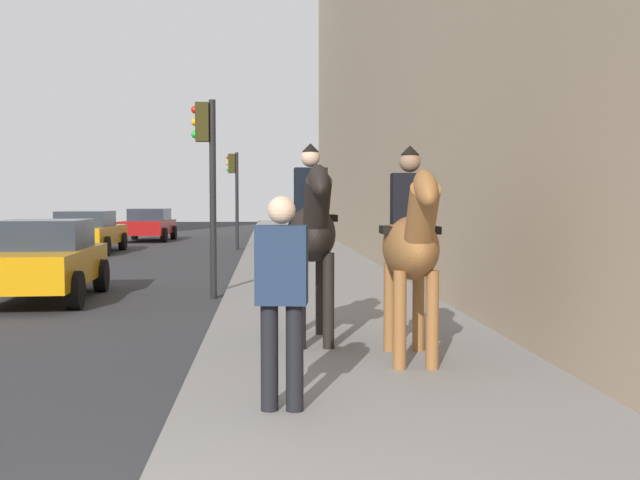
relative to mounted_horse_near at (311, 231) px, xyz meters
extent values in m
ellipsoid|color=black|center=(0.08, 0.00, -0.04)|extent=(1.51, 0.60, 0.66)
cylinder|color=black|center=(-0.37, -0.17, -0.78)|extent=(0.13, 0.13, 1.08)
cylinder|color=black|center=(-0.37, 0.15, -0.78)|extent=(0.13, 0.13, 1.08)
cylinder|color=black|center=(0.53, -0.15, -0.78)|extent=(0.13, 0.13, 1.08)
cylinder|color=black|center=(0.53, 0.17, -0.78)|extent=(0.13, 0.13, 1.08)
cylinder|color=black|center=(-0.69, -0.02, 0.31)|extent=(0.64, 0.30, 0.68)
ellipsoid|color=black|center=(-0.90, -0.02, 0.56)|extent=(0.63, 0.24, 0.49)
cylinder|color=black|center=(0.79, 0.02, -0.14)|extent=(0.28, 0.11, 0.55)
cube|color=black|center=(0.13, 0.00, 0.14)|extent=(0.45, 0.61, 0.08)
cube|color=black|center=(0.13, 0.00, 0.46)|extent=(0.29, 0.39, 0.55)
sphere|color=#D8AD8C|center=(0.13, 0.00, 0.85)|extent=(0.22, 0.22, 0.22)
cone|color=black|center=(0.13, 0.00, 0.97)|extent=(0.20, 0.20, 0.10)
ellipsoid|color=brown|center=(-1.00, -0.97, -0.14)|extent=(1.53, 0.64, 0.66)
cylinder|color=brown|center=(-1.46, -1.10, -0.83)|extent=(0.13, 0.13, 0.98)
cylinder|color=brown|center=(-1.44, -0.78, -0.83)|extent=(0.13, 0.13, 0.98)
cylinder|color=brown|center=(-0.56, -1.15, -0.83)|extent=(0.13, 0.13, 0.98)
cylinder|color=brown|center=(-0.54, -0.83, -0.83)|extent=(0.13, 0.13, 0.98)
cylinder|color=brown|center=(-1.77, -0.93, 0.21)|extent=(0.65, 0.31, 0.68)
ellipsoid|color=brown|center=(-1.98, -0.91, 0.46)|extent=(0.64, 0.25, 0.49)
cylinder|color=black|center=(-0.29, -1.01, -0.24)|extent=(0.29, 0.12, 0.55)
cube|color=black|center=(-0.95, -0.97, 0.04)|extent=(0.47, 0.62, 0.08)
cube|color=black|center=(-0.95, -0.97, 0.36)|extent=(0.30, 0.39, 0.55)
sphere|color=#8C664C|center=(-0.95, -0.97, 0.75)|extent=(0.22, 0.22, 0.22)
cone|color=black|center=(-0.95, -0.97, 0.87)|extent=(0.21, 0.21, 0.10)
cylinder|color=black|center=(-2.78, 0.50, -0.89)|extent=(0.14, 0.14, 0.85)
cylinder|color=black|center=(-2.80, 0.30, -0.89)|extent=(0.14, 0.14, 0.85)
cube|color=#1E2D47|center=(-2.79, 0.40, -0.16)|extent=(0.31, 0.43, 0.62)
sphere|color=#D8AD8C|center=(-2.79, 0.40, 0.27)|extent=(0.22, 0.22, 0.22)
cube|color=maroon|center=(24.54, 5.77, -0.82)|extent=(4.13, 1.93, 0.60)
cube|color=#262D38|center=(24.79, 5.76, -0.26)|extent=(2.17, 1.65, 0.52)
cylinder|color=black|center=(23.25, 4.92, -1.12)|extent=(0.65, 0.24, 0.64)
cylinder|color=black|center=(23.32, 6.71, -1.12)|extent=(0.65, 0.24, 0.64)
cylinder|color=black|center=(25.77, 4.83, -1.12)|extent=(0.65, 0.24, 0.64)
cylinder|color=black|center=(25.84, 6.62, -1.12)|extent=(0.65, 0.24, 0.64)
cube|color=orange|center=(4.83, 4.53, -0.82)|extent=(3.90, 1.81, 0.60)
cube|color=#262D38|center=(5.06, 4.54, -0.26)|extent=(1.82, 1.52, 0.52)
cylinder|color=black|center=(3.68, 3.66, -1.12)|extent=(0.65, 0.25, 0.64)
cylinder|color=black|center=(6.05, 3.76, -1.12)|extent=(0.65, 0.25, 0.64)
cylinder|color=black|center=(5.98, 5.40, -1.12)|extent=(0.65, 0.25, 0.64)
cube|color=orange|center=(16.99, 6.62, -0.82)|extent=(4.58, 1.80, 0.60)
cube|color=#262D38|center=(16.72, 6.61, -0.26)|extent=(2.14, 1.58, 0.52)
cylinder|color=black|center=(18.41, 7.51, -1.12)|extent=(0.64, 0.22, 0.64)
cylinder|color=black|center=(18.41, 5.73, -1.12)|extent=(0.64, 0.22, 0.64)
cylinder|color=black|center=(15.57, 7.50, -1.12)|extent=(0.64, 0.22, 0.64)
cylinder|color=black|center=(15.58, 5.72, -1.12)|extent=(0.64, 0.22, 0.64)
cylinder|color=black|center=(4.87, 1.49, 0.36)|extent=(0.12, 0.12, 3.60)
cube|color=#2D280C|center=(4.87, 1.67, 1.76)|extent=(0.20, 0.24, 0.70)
sphere|color=red|center=(4.87, 1.80, 1.98)|extent=(0.14, 0.14, 0.14)
sphere|color=orange|center=(4.87, 1.80, 1.76)|extent=(0.14, 0.14, 0.14)
sphere|color=green|center=(4.87, 1.80, 1.54)|extent=(0.14, 0.14, 0.14)
cylinder|color=black|center=(18.27, 1.60, 0.33)|extent=(0.12, 0.12, 3.54)
cube|color=#2D280C|center=(18.27, 1.78, 1.70)|extent=(0.20, 0.24, 0.70)
sphere|color=red|center=(18.27, 1.91, 1.92)|extent=(0.14, 0.14, 0.14)
sphere|color=orange|center=(18.27, 1.91, 1.70)|extent=(0.14, 0.14, 0.14)
sphere|color=green|center=(18.27, 1.91, 1.48)|extent=(0.14, 0.14, 0.14)
camera|label=1|loc=(-8.54, 0.52, 0.34)|focal=41.25mm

